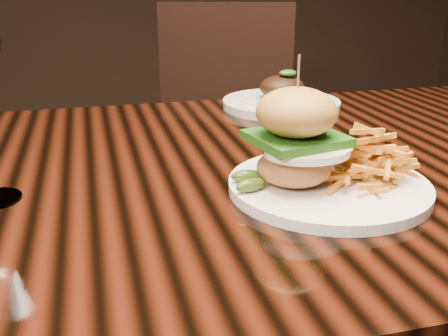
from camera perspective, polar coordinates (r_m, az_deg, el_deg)
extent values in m
cube|color=black|center=(0.85, 0.97, -0.63)|extent=(1.60, 0.90, 0.04)
cube|color=black|center=(1.65, 22.64, -5.77)|extent=(0.06, 0.06, 0.71)
cylinder|color=silver|center=(0.75, 11.29, -1.93)|extent=(0.28, 0.28, 0.01)
ellipsoid|color=#9B5E32|center=(0.72, 7.61, 0.06)|extent=(0.10, 0.10, 0.05)
ellipsoid|color=silver|center=(0.70, 9.07, 1.83)|extent=(0.12, 0.09, 0.01)
ellipsoid|color=orange|center=(0.70, 11.00, 2.12)|extent=(0.02, 0.02, 0.01)
cube|color=#2E6F1B|center=(0.71, 7.75, 3.03)|extent=(0.14, 0.13, 0.01)
ellipsoid|color=#A16C2C|center=(0.70, 7.90, 6.05)|extent=(0.11, 0.11, 0.06)
cylinder|color=#8C6341|center=(0.69, 8.03, 8.66)|extent=(0.00, 0.00, 0.08)
ellipsoid|color=#284312|center=(0.69, 2.95, -1.86)|extent=(0.05, 0.03, 0.02)
ellipsoid|color=#284312|center=(0.72, 2.54, -0.89)|extent=(0.05, 0.03, 0.02)
cylinder|color=silver|center=(0.73, 15.46, -3.14)|extent=(0.15, 0.15, 0.01)
cube|color=gold|center=(0.73, 16.21, -2.26)|extent=(0.02, 0.02, 0.01)
cube|color=silver|center=(0.74, 14.10, -2.18)|extent=(0.13, 0.03, 0.00)
cube|color=silver|center=(0.82, 11.51, 0.92)|extent=(0.08, 0.08, 0.04)
cylinder|color=silver|center=(1.21, 6.23, 6.97)|extent=(0.27, 0.27, 0.02)
cylinder|color=silver|center=(1.21, 6.24, 7.06)|extent=(0.19, 0.19, 0.02)
ellipsoid|color=black|center=(1.20, 6.30, 8.77)|extent=(0.10, 0.09, 0.05)
ellipsoid|color=#2E6F1B|center=(1.19, 6.96, 10.24)|extent=(0.04, 0.03, 0.01)
cube|color=black|center=(1.72, 0.08, 0.43)|extent=(0.57, 0.57, 0.06)
cube|color=black|center=(1.86, 0.24, 9.90)|extent=(0.46, 0.18, 0.50)
cylinder|color=black|center=(1.66, -6.73, -9.09)|extent=(0.04, 0.04, 0.45)
cylinder|color=black|center=(1.65, 6.62, -9.25)|extent=(0.04, 0.04, 0.45)
cylinder|color=black|center=(2.00, -5.26, -3.76)|extent=(0.04, 0.04, 0.45)
cylinder|color=black|center=(1.99, 5.70, -3.86)|extent=(0.04, 0.04, 0.45)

